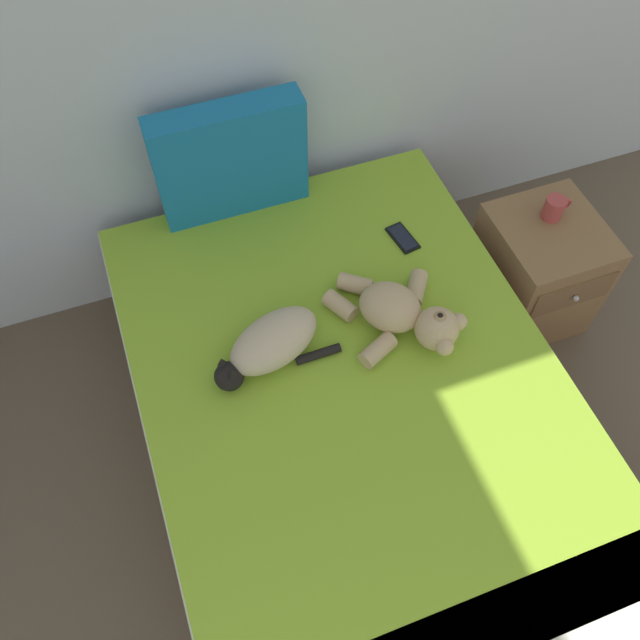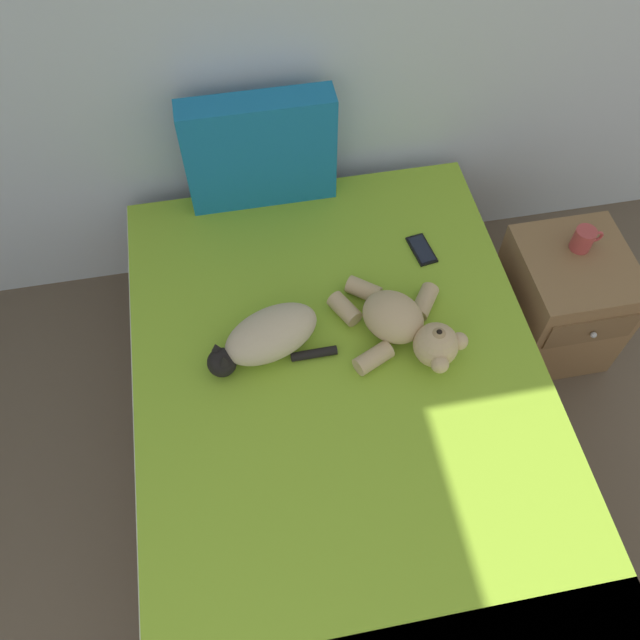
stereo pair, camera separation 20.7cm
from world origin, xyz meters
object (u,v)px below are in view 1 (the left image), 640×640
Objects in this scene: cell_phone at (403,238)px; mug at (554,208)px; nightstand at (536,271)px; bed at (354,426)px; cat at (270,344)px; teddy_bear at (403,314)px; patterned_cushion at (231,160)px.

cell_phone is 0.62m from mug.
nightstand is 0.32m from mug.
cat reaches higher than bed.
teddy_bear is at bearing 38.55° from bed.
bed is 1.10m from patterned_cushion.
bed is 0.46m from teddy_bear.
mug is (0.78, 0.28, -0.03)m from teddy_bear.
cat is (-0.09, -0.73, -0.16)m from patterned_cushion.
bed is 1.17m from mug.
cell_phone is 0.67m from nightstand.
patterned_cushion is 1.28m from mug.
cat is 2.81× the size of cell_phone.
teddy_bear is at bearing -114.83° from cell_phone.
mug is (1.02, 0.47, 0.32)m from bed.
nightstand is at bearing 15.55° from teddy_bear.
cat is 0.83× the size of nightstand.
cat is 0.47m from teddy_bear.
patterned_cushion is 0.72m from cell_phone.
bed is 17.44× the size of mug.
cell_phone is 1.31× the size of mug.
bed is 3.92× the size of nightstand.
nightstand is at bearing 22.02° from bed.
nightstand is (1.00, 0.41, 0.00)m from bed.
teddy_bear is 3.94× the size of mug.
patterned_cushion reaches higher than cell_phone.
nightstand is 4.45× the size of mug.
cell_phone is at bearing 65.17° from teddy_bear.
cell_phone is at bearing 171.36° from mug.
bed is 0.48m from cat.
teddy_bear is 3.01× the size of cell_phone.
teddy_bear is 0.89× the size of nightstand.
mug is at bearing -8.64° from cell_phone.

